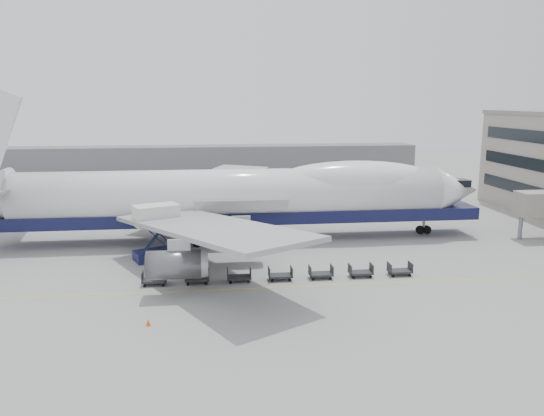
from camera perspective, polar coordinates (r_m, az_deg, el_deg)
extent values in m
plane|color=gray|center=(55.43, -3.70, -6.57)|extent=(260.00, 260.00, 0.00)
cube|color=gold|center=(49.77, -3.32, -8.69)|extent=(60.00, 0.15, 0.01)
cylinder|color=slate|center=(73.60, 25.15, -1.91)|extent=(0.50, 0.50, 3.00)
cube|color=slate|center=(123.62, -10.15, 4.96)|extent=(110.00, 8.00, 7.00)
cylinder|color=white|center=(65.71, -4.33, 1.41)|extent=(52.00, 6.40, 6.40)
cube|color=#10133A|center=(66.25, -3.43, -0.75)|extent=(60.00, 5.76, 1.50)
cone|color=white|center=(72.88, 19.10, 1.80)|extent=(6.00, 6.40, 6.40)
ellipsoid|color=white|center=(67.87, 8.94, 3.13)|extent=(20.67, 5.78, 4.56)
cube|color=#9EA0A3|center=(51.79, -6.95, -2.06)|extent=(20.35, 26.74, 2.26)
cube|color=#9EA0A3|center=(79.84, -6.92, 2.71)|extent=(20.35, 26.74, 2.26)
cylinder|color=#595B60|center=(84.92, -8.91, 1.68)|extent=(4.80, 2.60, 2.60)
cylinder|color=#595B60|center=(76.04, -4.63, 0.64)|extent=(4.80, 2.60, 2.60)
cylinder|color=#595B60|center=(56.54, -3.85, -3.15)|extent=(4.80, 2.60, 2.60)
cylinder|color=#595B60|center=(47.94, -10.50, -6.01)|extent=(4.80, 2.60, 2.60)
cylinder|color=slate|center=(72.08, 16.01, -1.72)|extent=(0.36, 0.36, 2.50)
cylinder|color=black|center=(72.24, 15.97, -2.26)|extent=(1.10, 0.45, 1.10)
cylinder|color=slate|center=(63.67, -6.85, -3.07)|extent=(0.36, 0.36, 2.50)
cylinder|color=black|center=(63.84, -6.84, -3.68)|extent=(1.10, 0.45, 1.10)
cylinder|color=slate|center=(69.49, -6.86, -1.83)|extent=(0.36, 0.36, 2.50)
cylinder|color=black|center=(69.65, -6.84, -2.39)|extent=(1.10, 0.45, 1.10)
cube|color=#1A204E|center=(59.80, -12.16, -4.90)|extent=(5.56, 4.21, 1.10)
cube|color=silver|center=(58.72, -12.34, -0.73)|extent=(5.28, 4.24, 2.21)
cube|color=#1A204E|center=(58.15, -12.35, -3.08)|extent=(3.33, 1.54, 3.96)
cube|color=#1A204E|center=(60.28, -12.16, -2.56)|extent=(3.33, 1.54, 3.96)
cube|color=slate|center=(60.28, -12.20, -0.41)|extent=(2.69, 2.07, 0.15)
cylinder|color=black|center=(59.08, -14.00, -5.29)|extent=(0.90, 0.35, 0.90)
cylinder|color=black|center=(60.99, -13.77, -4.75)|extent=(0.90, 0.35, 0.90)
cylinder|color=black|center=(58.72, -10.49, -5.24)|extent=(0.90, 0.35, 0.90)
cylinder|color=black|center=(60.64, -10.37, -4.70)|extent=(0.90, 0.35, 0.90)
cone|color=#E05A0B|center=(43.11, -13.18, -11.88)|extent=(0.35, 0.35, 0.55)
cube|color=#E05A0B|center=(43.22, -13.16, -12.20)|extent=(0.37, 0.37, 0.03)
cube|color=#2D2D30|center=(51.82, -12.54, -7.61)|extent=(2.30, 1.35, 0.18)
cube|color=#2D2D30|center=(51.82, -13.77, -7.20)|extent=(0.08, 1.35, 0.90)
cube|color=#2D2D30|center=(51.59, -11.33, -7.17)|extent=(0.08, 1.35, 0.90)
cylinder|color=black|center=(51.50, -13.53, -8.13)|extent=(0.30, 0.12, 0.30)
cylinder|color=black|center=(52.53, -13.39, -7.73)|extent=(0.30, 0.12, 0.30)
cylinder|color=black|center=(51.32, -11.63, -8.11)|extent=(0.30, 0.12, 0.30)
cylinder|color=black|center=(52.35, -11.53, -7.71)|extent=(0.30, 0.12, 0.30)
cube|color=#2D2D30|center=(51.55, -8.06, -7.54)|extent=(2.30, 1.35, 0.18)
cube|color=#2D2D30|center=(51.47, -9.30, -7.14)|extent=(0.08, 1.35, 0.90)
cube|color=#2D2D30|center=(51.40, -6.83, -7.09)|extent=(0.08, 1.35, 0.90)
cylinder|color=black|center=(51.16, -9.02, -8.08)|extent=(0.30, 0.12, 0.30)
cylinder|color=black|center=(52.20, -8.98, -7.68)|extent=(0.30, 0.12, 0.30)
cylinder|color=black|center=(51.11, -7.10, -8.04)|extent=(0.30, 0.12, 0.30)
cylinder|color=black|center=(52.15, -7.09, -7.64)|extent=(0.30, 0.12, 0.30)
cube|color=#2D2D30|center=(51.59, -3.56, -7.43)|extent=(2.30, 1.35, 0.18)
cube|color=#2D2D30|center=(51.42, -4.80, -7.04)|extent=(0.08, 1.35, 0.90)
cube|color=#2D2D30|center=(51.53, -2.33, -6.97)|extent=(0.08, 1.35, 0.90)
cylinder|color=black|center=(51.14, -4.48, -7.98)|extent=(0.30, 0.12, 0.30)
cylinder|color=black|center=(52.18, -4.53, -7.57)|extent=(0.30, 0.12, 0.30)
cylinder|color=black|center=(51.22, -2.56, -7.92)|extent=(0.30, 0.12, 0.30)
cylinder|color=black|center=(52.26, -2.65, -7.52)|extent=(0.30, 0.12, 0.30)
cube|color=#2D2D30|center=(51.95, 0.90, -7.28)|extent=(2.30, 1.35, 0.18)
cube|color=#2D2D30|center=(51.69, -0.31, -6.90)|extent=(0.08, 1.35, 0.90)
cube|color=#2D2D30|center=(51.97, 2.11, -6.81)|extent=(0.08, 1.35, 0.90)
cylinder|color=black|center=(51.43, 0.03, -7.82)|extent=(0.30, 0.12, 0.30)
cylinder|color=black|center=(52.46, -0.11, -7.43)|extent=(0.30, 0.12, 0.30)
cylinder|color=black|center=(51.65, 1.93, -7.75)|extent=(0.30, 0.12, 0.30)
cylinder|color=black|center=(52.67, 1.74, -7.36)|extent=(0.30, 0.12, 0.30)
cube|color=#2D2D30|center=(52.61, 5.27, -7.08)|extent=(2.30, 1.35, 0.18)
cube|color=#2D2D30|center=(52.27, 4.09, -6.72)|extent=(0.08, 1.35, 0.90)
cube|color=#2D2D30|center=(52.71, 6.46, -6.61)|extent=(0.08, 1.35, 0.90)
cylinder|color=black|center=(52.03, 4.47, -7.63)|extent=(0.30, 0.12, 0.30)
cylinder|color=black|center=(53.05, 4.24, -7.25)|extent=(0.30, 0.12, 0.30)
cylinder|color=black|center=(52.37, 6.31, -7.54)|extent=(0.30, 0.12, 0.30)
cylinder|color=black|center=(53.39, 6.04, -7.16)|extent=(0.30, 0.12, 0.30)
cube|color=#2D2D30|center=(53.56, 9.51, -6.85)|extent=(2.30, 1.35, 0.18)
cube|color=#2D2D30|center=(53.15, 8.37, -6.51)|extent=(0.08, 1.35, 0.90)
cube|color=#2D2D30|center=(53.75, 10.65, -6.38)|extent=(0.08, 1.35, 0.90)
cylinder|color=black|center=(52.93, 8.77, -7.40)|extent=(0.30, 0.12, 0.30)
cylinder|color=black|center=(53.93, 8.46, -7.03)|extent=(0.30, 0.12, 0.30)
cylinder|color=black|center=(53.39, 10.54, -7.29)|extent=(0.30, 0.12, 0.30)
cylinder|color=black|center=(54.39, 10.20, -6.92)|extent=(0.30, 0.12, 0.30)
cube|color=#2D2D30|center=(54.79, 13.57, -6.60)|extent=(2.30, 1.35, 0.18)
cube|color=#2D2D30|center=(54.31, 12.49, -6.27)|extent=(0.08, 1.35, 0.90)
cube|color=#2D2D30|center=(55.05, 14.67, -6.13)|extent=(0.08, 1.35, 0.90)
cylinder|color=black|center=(54.11, 12.90, -7.13)|extent=(0.30, 0.12, 0.30)
cylinder|color=black|center=(55.09, 12.52, -6.78)|extent=(0.30, 0.12, 0.30)
cylinder|color=black|center=(54.69, 14.60, -7.02)|extent=(0.30, 0.12, 0.30)
cylinder|color=black|center=(55.66, 14.19, -6.67)|extent=(0.30, 0.12, 0.30)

